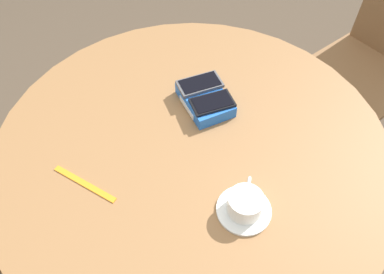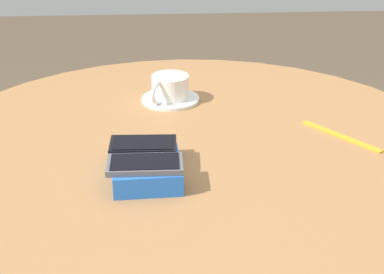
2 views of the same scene
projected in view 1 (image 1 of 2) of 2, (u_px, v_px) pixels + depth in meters
ground_plane at (192, 241)px, 1.64m from camera, size 8.00×8.00×0.00m
round_table at (192, 159)px, 1.15m from camera, size 1.15×1.15×0.72m
phone_box at (205, 100)px, 1.16m from camera, size 0.18×0.13×0.04m
phone_gray at (200, 84)px, 1.16m from camera, size 0.07×0.14×0.01m
phone_black at (212, 102)px, 1.11m from camera, size 0.08×0.13×0.01m
saucer at (244, 210)px, 0.94m from camera, size 0.14×0.14×0.01m
coffee_cup at (245, 203)px, 0.92m from camera, size 0.11×0.09×0.06m
lanyard_strap at (85, 184)px, 0.99m from camera, size 0.17×0.14×0.00m
chair_far_side at (370, 66)px, 1.63m from camera, size 0.52×0.52×0.92m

